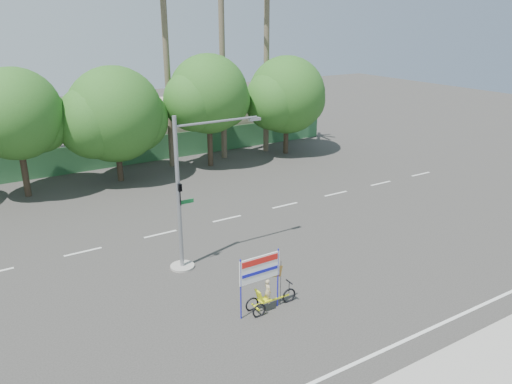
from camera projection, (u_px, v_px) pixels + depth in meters
ground at (276, 291)px, 20.88m from camera, size 120.00×120.00×0.00m
fence at (119, 153)px, 37.79m from camera, size 38.00×0.08×2.00m
building_right at (190, 122)px, 45.08m from camera, size 14.00×8.00×3.60m
tree_left at (15, 117)px, 30.14m from camera, size 6.66×5.60×8.07m
tree_center at (114, 117)px, 33.30m from camera, size 7.62×6.40×7.85m
tree_right at (208, 97)px, 36.50m from camera, size 6.90×5.80×8.36m
tree_far_right at (286, 97)px, 40.15m from camera, size 7.38×6.20×7.94m
palm_tall at (221, 21)px, 36.96m from camera, size 3.73×3.79×17.45m
palm_mid at (267, 35)px, 39.29m from camera, size 3.73×3.79×15.45m
palm_short at (166, 46)px, 35.27m from camera, size 3.73×3.79×14.45m
traffic_signal at (186, 207)px, 22.01m from camera, size 4.72×1.10×7.00m
trike_billboard at (265, 287)px, 19.20m from camera, size 2.59×0.59×2.55m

